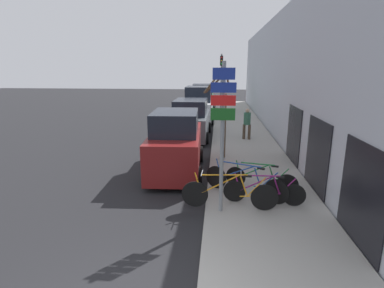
% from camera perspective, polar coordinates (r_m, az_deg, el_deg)
% --- Properties ---
extents(ground_plane, '(80.00, 80.00, 0.00)m').
position_cam_1_polar(ground_plane, '(15.19, 0.05, 0.09)').
color(ground_plane, black).
extents(sidewalk_curb, '(3.20, 32.00, 0.15)m').
position_cam_1_polar(sidewalk_curb, '(17.89, 9.18, 2.33)').
color(sidewalk_curb, '#9E9B93').
rests_on(sidewalk_curb, ground).
extents(building_facade, '(0.23, 32.00, 6.50)m').
position_cam_1_polar(building_facade, '(17.66, 15.41, 12.19)').
color(building_facade, '#B2B7C1').
rests_on(building_facade, ground).
extents(signpost, '(0.59, 0.12, 3.73)m').
position_cam_1_polar(signpost, '(7.23, 5.82, 2.71)').
color(signpost, gray).
rests_on(signpost, sidewalk_curb).
extents(bicycle_0, '(2.50, 0.44, 0.97)m').
position_cam_1_polar(bicycle_0, '(7.92, 7.11, -9.38)').
color(bicycle_0, black).
rests_on(bicycle_0, sidewalk_curb).
extents(bicycle_1, '(2.17, 0.44, 0.83)m').
position_cam_1_polar(bicycle_1, '(8.36, 13.55, -8.72)').
color(bicycle_1, black).
rests_on(bicycle_1, sidewalk_curb).
extents(bicycle_2, '(2.25, 1.34, 0.96)m').
position_cam_1_polar(bicycle_2, '(8.75, 9.97, -7.13)').
color(bicycle_2, black).
rests_on(bicycle_2, sidewalk_curb).
extents(bicycle_3, '(2.05, 0.81, 0.85)m').
position_cam_1_polar(bicycle_3, '(9.22, 12.97, -6.44)').
color(bicycle_3, black).
rests_on(bicycle_3, sidewalk_curb).
extents(parked_car_0, '(2.07, 4.22, 2.26)m').
position_cam_1_polar(parked_car_0, '(10.80, -3.09, -0.14)').
color(parked_car_0, maroon).
rests_on(parked_car_0, ground).
extents(parked_car_1, '(2.11, 4.52, 2.10)m').
position_cam_1_polar(parked_car_1, '(16.30, -0.21, 4.51)').
color(parked_car_1, '#51565B').
rests_on(parked_car_1, ground).
extents(parked_car_2, '(2.14, 4.53, 2.48)m').
position_cam_1_polar(parked_car_2, '(21.39, 1.29, 7.27)').
color(parked_car_2, silver).
rests_on(parked_car_2, ground).
extents(parked_car_3, '(2.19, 4.29, 2.39)m').
position_cam_1_polar(parked_car_3, '(26.35, 2.00, 8.54)').
color(parked_car_3, '#144728').
rests_on(parked_car_3, ground).
extents(pedestrian_near, '(0.41, 0.35, 1.58)m').
position_cam_1_polar(pedestrian_near, '(15.58, 10.44, 4.22)').
color(pedestrian_near, '#4C3D2D').
rests_on(pedestrian_near, sidewalk_curb).
extents(street_tree, '(1.15, 0.86, 3.67)m').
position_cam_1_polar(street_tree, '(12.10, 5.88, 4.95)').
color(street_tree, brown).
rests_on(street_tree, sidewalk_curb).
extents(traffic_light, '(0.20, 0.30, 4.50)m').
position_cam_1_polar(traffic_light, '(21.08, 5.57, 12.34)').
color(traffic_light, gray).
rests_on(traffic_light, sidewalk_curb).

